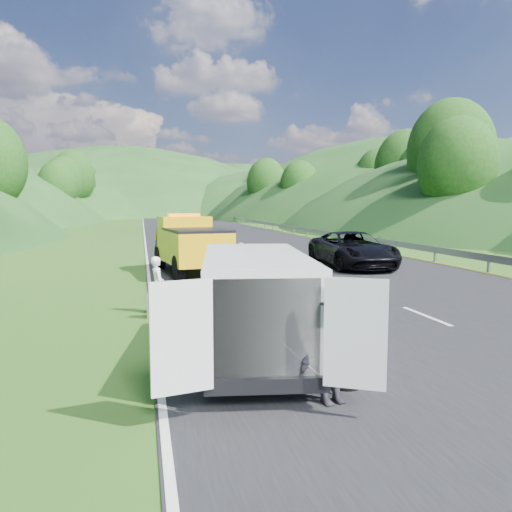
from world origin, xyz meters
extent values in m
plane|color=#38661E|center=(0.00, 0.00, 0.00)|extent=(320.00, 320.00, 0.00)
cube|color=black|center=(3.00, 40.00, 0.01)|extent=(14.00, 200.00, 0.02)
cube|color=gray|center=(10.30, 52.50, 0.00)|extent=(0.06, 140.00, 1.52)
cylinder|color=black|center=(-3.35, 9.34, 0.49)|extent=(0.48, 1.02, 0.99)
cylinder|color=black|center=(-1.49, 9.60, 0.49)|extent=(0.48, 1.02, 0.99)
cylinder|color=black|center=(-2.81, 5.44, 0.49)|extent=(0.48, 1.02, 0.99)
cylinder|color=black|center=(-0.95, 5.69, 0.49)|extent=(0.48, 1.02, 0.99)
cube|color=#F4B60C|center=(-2.30, 8.64, 1.43)|extent=(2.31, 1.85, 1.87)
cube|color=#F4B60C|center=(-2.00, 6.44, 1.18)|extent=(2.60, 3.61, 1.28)
cube|color=black|center=(-2.00, 6.44, 1.87)|extent=(2.60, 3.61, 0.10)
cube|color=black|center=(-2.47, 9.81, 0.89)|extent=(2.11, 1.44, 0.69)
cube|color=black|center=(-2.55, 10.40, 0.69)|extent=(2.08, 0.48, 0.49)
cube|color=#F4B60C|center=(-2.51, 10.15, 1.53)|extent=(2.06, 1.04, 1.08)
cube|color=orange|center=(-2.30, 8.64, 2.41)|extent=(1.40, 0.43, 0.16)
cube|color=black|center=(-2.40, 9.32, 1.77)|extent=(1.87, 0.33, 0.89)
cylinder|color=black|center=(-2.67, -2.86, 0.35)|extent=(0.37, 0.74, 0.71)
cylinder|color=black|center=(-1.10, -3.09, 0.35)|extent=(0.37, 0.74, 0.71)
cylinder|color=black|center=(-3.12, -5.82, 0.35)|extent=(0.37, 0.74, 0.71)
cylinder|color=black|center=(-1.55, -6.06, 0.35)|extent=(0.37, 0.74, 0.71)
cube|color=silver|center=(-2.12, -4.55, 1.19)|extent=(2.47, 4.81, 1.63)
cube|color=silver|center=(-1.76, -2.15, 0.84)|extent=(1.86, 1.05, 0.88)
cube|color=black|center=(-1.79, -2.32, 1.54)|extent=(1.66, 0.54, 0.74)
cube|color=black|center=(-2.46, -6.77, 1.19)|extent=(1.50, 0.31, 1.41)
cube|color=silver|center=(-3.65, -6.99, 1.19)|extent=(0.83, 0.22, 1.50)
cube|color=silver|center=(-1.38, -7.33, 1.19)|extent=(0.76, 0.45, 1.50)
cube|color=black|center=(-2.47, -6.86, 0.40)|extent=(1.76, 0.39, 0.22)
imported|color=white|center=(-3.75, 0.07, 0.00)|extent=(0.49, 0.61, 1.50)
imported|color=tan|center=(-1.87, -1.12, 0.00)|extent=(0.61, 0.53, 1.09)
imported|color=black|center=(-1.46, -6.79, 0.00)|extent=(1.22, 0.85, 1.73)
cube|color=#5A5843|center=(-3.84, -0.57, 0.32)|extent=(0.43, 0.29, 0.64)
cylinder|color=black|center=(-1.01, -6.13, 0.00)|extent=(0.61, 0.61, 0.20)
imported|color=black|center=(5.29, 7.87, 0.00)|extent=(2.85, 5.90, 1.62)
imported|color=#4A494E|center=(0.53, 51.78, 0.00)|extent=(1.84, 4.56, 1.55)
imported|color=#7A5A51|center=(3.71, 67.86, 0.00)|extent=(1.42, 4.08, 1.34)
camera|label=1|loc=(-4.13, -13.37, 2.92)|focal=35.00mm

